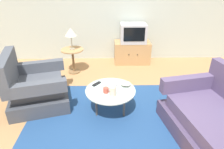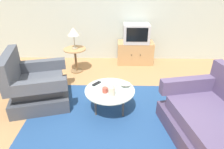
{
  "view_description": "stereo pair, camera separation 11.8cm",
  "coord_description": "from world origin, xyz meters",
  "px_view_note": "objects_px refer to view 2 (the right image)",
  "views": [
    {
      "loc": [
        -0.05,
        -2.42,
        2.03
      ],
      "look_at": [
        0.01,
        0.42,
        0.55
      ],
      "focal_mm": 31.41,
      "sensor_mm": 36.0,
      "label": 1
    },
    {
      "loc": [
        0.07,
        -2.42,
        2.03
      ],
      "look_at": [
        0.01,
        0.42,
        0.55
      ],
      "focal_mm": 31.41,
      "sensor_mm": 36.0,
      "label": 2
    }
  ],
  "objects_px": {
    "couch": "(220,127)",
    "coffee_table": "(110,92)",
    "bowl": "(125,85)",
    "television": "(136,33)",
    "vase": "(112,89)",
    "tv_remote_dark": "(96,84)",
    "tv_remote_silver": "(112,85)",
    "tv_stand": "(135,52)",
    "mug": "(105,90)",
    "table_lamp": "(73,32)",
    "side_table": "(75,55)",
    "armchair": "(36,87)"
  },
  "relations": [
    {
      "from": "mug",
      "to": "couch",
      "type": "bearing_deg",
      "value": -22.1
    },
    {
      "from": "coffee_table",
      "to": "bowl",
      "type": "distance_m",
      "value": 0.28
    },
    {
      "from": "coffee_table",
      "to": "table_lamp",
      "type": "distance_m",
      "value": 1.76
    },
    {
      "from": "tv_remote_dark",
      "to": "tv_remote_silver",
      "type": "xyz_separation_m",
      "value": [
        0.26,
        -0.04,
        0.0
      ]
    },
    {
      "from": "couch",
      "to": "tv_remote_silver",
      "type": "relative_size",
      "value": 10.4
    },
    {
      "from": "couch",
      "to": "television",
      "type": "bearing_deg",
      "value": 6.35
    },
    {
      "from": "couch",
      "to": "bowl",
      "type": "relative_size",
      "value": 10.12
    },
    {
      "from": "vase",
      "to": "tv_remote_dark",
      "type": "bearing_deg",
      "value": 128.49
    },
    {
      "from": "television",
      "to": "tv_remote_silver",
      "type": "bearing_deg",
      "value": -106.02
    },
    {
      "from": "side_table",
      "to": "bowl",
      "type": "bearing_deg",
      "value": -51.86
    },
    {
      "from": "tv_stand",
      "to": "television",
      "type": "height_order",
      "value": "television"
    },
    {
      "from": "couch",
      "to": "mug",
      "type": "bearing_deg",
      "value": 56.51
    },
    {
      "from": "table_lamp",
      "to": "side_table",
      "type": "bearing_deg",
      "value": 159.87
    },
    {
      "from": "vase",
      "to": "bowl",
      "type": "xyz_separation_m",
      "value": [
        0.21,
        0.27,
        -0.08
      ]
    },
    {
      "from": "coffee_table",
      "to": "television",
      "type": "relative_size",
      "value": 1.29
    },
    {
      "from": "side_table",
      "to": "mug",
      "type": "relative_size",
      "value": 4.34
    },
    {
      "from": "tv_remote_dark",
      "to": "bowl",
      "type": "bearing_deg",
      "value": -56.6
    },
    {
      "from": "couch",
      "to": "tv_remote_dark",
      "type": "relative_size",
      "value": 10.77
    },
    {
      "from": "table_lamp",
      "to": "tv_remote_dark",
      "type": "height_order",
      "value": "table_lamp"
    },
    {
      "from": "table_lamp",
      "to": "mug",
      "type": "bearing_deg",
      "value": -64.15
    },
    {
      "from": "tv_remote_dark",
      "to": "table_lamp",
      "type": "bearing_deg",
      "value": 64.86
    },
    {
      "from": "bowl",
      "to": "tv_remote_dark",
      "type": "relative_size",
      "value": 1.06
    },
    {
      "from": "coffee_table",
      "to": "side_table",
      "type": "distance_m",
      "value": 1.67
    },
    {
      "from": "side_table",
      "to": "table_lamp",
      "type": "bearing_deg",
      "value": -20.13
    },
    {
      "from": "armchair",
      "to": "tv_remote_silver",
      "type": "distance_m",
      "value": 1.32
    },
    {
      "from": "tv_stand",
      "to": "mug",
      "type": "xyz_separation_m",
      "value": [
        -0.64,
        -2.07,
        0.18
      ]
    },
    {
      "from": "armchair",
      "to": "bowl",
      "type": "xyz_separation_m",
      "value": [
        1.52,
        -0.14,
        0.13
      ]
    },
    {
      "from": "vase",
      "to": "bowl",
      "type": "relative_size",
      "value": 1.28
    },
    {
      "from": "tv_stand",
      "to": "television",
      "type": "relative_size",
      "value": 1.42
    },
    {
      "from": "tv_stand",
      "to": "vase",
      "type": "relative_size",
      "value": 4.1
    },
    {
      "from": "armchair",
      "to": "bowl",
      "type": "relative_size",
      "value": 6.91
    },
    {
      "from": "armchair",
      "to": "coffee_table",
      "type": "xyz_separation_m",
      "value": [
        1.27,
        -0.25,
        0.07
      ]
    },
    {
      "from": "vase",
      "to": "mug",
      "type": "xyz_separation_m",
      "value": [
        -0.1,
        0.08,
        -0.06
      ]
    },
    {
      "from": "bowl",
      "to": "couch",
      "type": "bearing_deg",
      "value": -33.93
    },
    {
      "from": "table_lamp",
      "to": "tv_remote_dark",
      "type": "xyz_separation_m",
      "value": [
        0.59,
        -1.29,
        -0.5
      ]
    },
    {
      "from": "coffee_table",
      "to": "side_table",
      "type": "bearing_deg",
      "value": 119.07
    },
    {
      "from": "armchair",
      "to": "mug",
      "type": "xyz_separation_m",
      "value": [
        1.2,
        -0.33,
        0.15
      ]
    },
    {
      "from": "television",
      "to": "side_table",
      "type": "bearing_deg",
      "value": -159.29
    },
    {
      "from": "television",
      "to": "tv_remote_silver",
      "type": "distance_m",
      "value": 1.96
    },
    {
      "from": "coffee_table",
      "to": "television",
      "type": "bearing_deg",
      "value": 73.92
    },
    {
      "from": "mug",
      "to": "tv_remote_dark",
      "type": "relative_size",
      "value": 0.82
    },
    {
      "from": "coffee_table",
      "to": "vase",
      "type": "xyz_separation_m",
      "value": [
        0.04,
        -0.15,
        0.13
      ]
    },
    {
      "from": "couch",
      "to": "table_lamp",
      "type": "relative_size",
      "value": 3.57
    },
    {
      "from": "couch",
      "to": "coffee_table",
      "type": "bearing_deg",
      "value": 53.1
    },
    {
      "from": "table_lamp",
      "to": "tv_remote_silver",
      "type": "relative_size",
      "value": 2.91
    },
    {
      "from": "television",
      "to": "vase",
      "type": "height_order",
      "value": "television"
    },
    {
      "from": "tv_remote_dark",
      "to": "armchair",
      "type": "bearing_deg",
      "value": 126.03
    },
    {
      "from": "coffee_table",
      "to": "bowl",
      "type": "relative_size",
      "value": 4.76
    },
    {
      "from": "coffee_table",
      "to": "mug",
      "type": "xyz_separation_m",
      "value": [
        -0.06,
        -0.08,
        0.08
      ]
    },
    {
      "from": "mug",
      "to": "coffee_table",
      "type": "bearing_deg",
      "value": 49.28
    }
  ]
}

